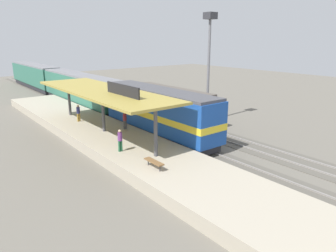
# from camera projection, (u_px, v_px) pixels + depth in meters

# --- Properties ---
(ground_plane) EXTENTS (120.00, 120.00, 0.00)m
(ground_plane) POSITION_uv_depth(u_px,v_px,m) (162.00, 128.00, 32.85)
(ground_plane) COLOR #666056
(track_near) EXTENTS (3.20, 110.00, 0.16)m
(track_near) POSITION_uv_depth(u_px,v_px,m) (146.00, 131.00, 31.65)
(track_near) COLOR #565249
(track_near) RESTS_ON ground
(track_far) EXTENTS (3.20, 110.00, 0.16)m
(track_far) POSITION_uv_depth(u_px,v_px,m) (180.00, 124.00, 34.40)
(track_far) COLOR #565249
(track_far) RESTS_ON ground
(platform) EXTENTS (6.00, 44.00, 0.90)m
(platform) POSITION_uv_depth(u_px,v_px,m) (105.00, 136.00, 28.78)
(platform) COLOR #A89E89
(platform) RESTS_ON ground
(station_canopy) EXTENTS (5.20, 18.00, 4.70)m
(station_canopy) POSITION_uv_depth(u_px,v_px,m) (102.00, 92.00, 27.60)
(station_canopy) COLOR #47474C
(station_canopy) RESTS_ON platform
(platform_bench) EXTENTS (0.44, 1.70, 0.50)m
(platform_bench) POSITION_uv_depth(u_px,v_px,m) (154.00, 162.00, 20.40)
(platform_bench) COLOR #333338
(platform_bench) RESTS_ON platform
(locomotive) EXTENTS (2.93, 14.43, 4.44)m
(locomotive) POSITION_uv_depth(u_px,v_px,m) (158.00, 112.00, 29.38)
(locomotive) COLOR #28282D
(locomotive) RESTS_ON track_near
(passenger_carriage_front) EXTENTS (2.90, 20.00, 4.24)m
(passenger_carriage_front) POSITION_uv_depth(u_px,v_px,m) (80.00, 89.00, 42.98)
(passenger_carriage_front) COLOR #28282D
(passenger_carriage_front) RESTS_ON track_near
(passenger_carriage_rear) EXTENTS (2.90, 20.00, 4.24)m
(passenger_carriage_rear) POSITION_uv_depth(u_px,v_px,m) (35.00, 76.00, 58.66)
(passenger_carriage_rear) COLOR #28282D
(passenger_carriage_rear) RESTS_ON track_near
(freight_car) EXTENTS (2.80, 12.00, 3.54)m
(freight_car) POSITION_uv_depth(u_px,v_px,m) (170.00, 104.00, 35.27)
(freight_car) COLOR #28282D
(freight_car) RESTS_ON track_far
(light_mast) EXTENTS (1.10, 1.10, 11.70)m
(light_mast) POSITION_uv_depth(u_px,v_px,m) (209.00, 45.00, 33.38)
(light_mast) COLOR slate
(light_mast) RESTS_ON ground
(person_waiting) EXTENTS (0.34, 0.34, 1.71)m
(person_waiting) POSITION_uv_depth(u_px,v_px,m) (120.00, 139.00, 23.30)
(person_waiting) COLOR #23603D
(person_waiting) RESTS_ON platform
(person_walking) EXTENTS (0.34, 0.34, 1.71)m
(person_walking) POSITION_uv_depth(u_px,v_px,m) (125.00, 119.00, 29.03)
(person_walking) COLOR #4C4C51
(person_walking) RESTS_ON platform
(person_boarding) EXTENTS (0.34, 0.34, 1.71)m
(person_boarding) POSITION_uv_depth(u_px,v_px,m) (78.00, 112.00, 31.74)
(person_boarding) COLOR olive
(person_boarding) RESTS_ON platform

